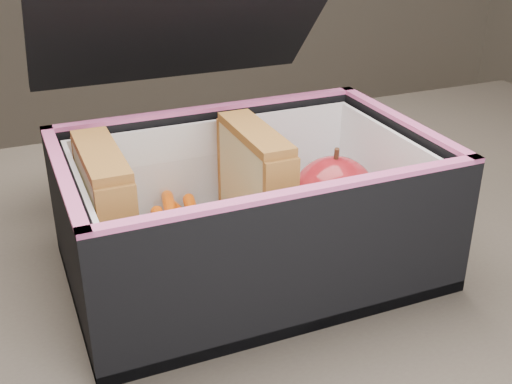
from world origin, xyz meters
The scene contains 8 objects.
kitchen_table centered at (0.00, 0.00, 0.66)m, with size 1.20×0.80×0.75m.
lunch_bag centered at (0.00, 0.04, 0.81)m, with size 0.29×0.32×0.25m.
plastic_tub centered at (-0.05, 0.04, 0.80)m, with size 0.16×0.12×0.07m, color white, non-canonical shape.
sandwich_left centered at (-0.11, 0.04, 0.82)m, with size 0.03×0.10×0.11m.
sandwich_right centered at (0.01, 0.04, 0.82)m, with size 0.03×0.10×0.11m.
carrot_sticks centered at (-0.05, 0.04, 0.78)m, with size 0.05×0.14×0.03m.
paper_napkin centered at (0.08, 0.04, 0.77)m, with size 0.07×0.08×0.01m, color white.
red_apple centered at (0.08, 0.04, 0.80)m, with size 0.09×0.09×0.08m.
Camera 1 is at (-0.17, -0.39, 1.04)m, focal length 45.00 mm.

